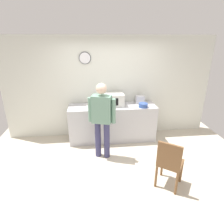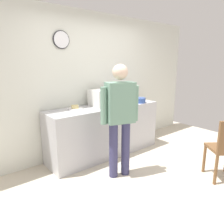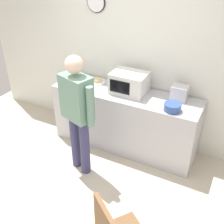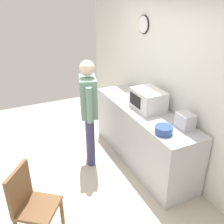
{
  "view_description": "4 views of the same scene",
  "coord_description": "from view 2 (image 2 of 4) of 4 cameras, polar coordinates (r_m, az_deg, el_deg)",
  "views": [
    {
      "loc": [
        -0.44,
        -3.22,
        2.51
      ],
      "look_at": [
        -0.0,
        0.88,
        0.9
      ],
      "focal_mm": 30.21,
      "sensor_mm": 36.0,
      "label": 1
    },
    {
      "loc": [
        -2.23,
        -1.81,
        1.71
      ],
      "look_at": [
        -0.09,
        0.83,
        0.91
      ],
      "focal_mm": 33.89,
      "sensor_mm": 36.0,
      "label": 2
    },
    {
      "loc": [
        1.49,
        -2.0,
        2.74
      ],
      "look_at": [
        -0.01,
        0.9,
        0.76
      ],
      "focal_mm": 43.91,
      "sensor_mm": 36.0,
      "label": 3
    },
    {
      "loc": [
        3.0,
        -0.71,
        2.55
      ],
      "look_at": [
        -0.15,
        0.77,
        0.88
      ],
      "focal_mm": 40.49,
      "sensor_mm": 36.0,
      "label": 4
    }
  ],
  "objects": [
    {
      "name": "ground_plane",
      "position": [
        3.34,
        10.83,
        -17.78
      ],
      "size": [
        6.0,
        6.0,
        0.0
      ],
      "primitive_type": "plane",
      "color": "beige"
    },
    {
      "name": "spoon_utensil",
      "position": [
        3.59,
        -15.34,
        0.31
      ],
      "size": [
        0.17,
        0.03,
        0.01
      ],
      "primitive_type": "cube",
      "rotation": [
        0.0,
        0.0,
        0.09
      ],
      "color": "silver",
      "rests_on": "kitchen_counter"
    },
    {
      "name": "kitchen_counter",
      "position": [
        3.98,
        -1.97,
        -4.95
      ],
      "size": [
        2.2,
        0.62,
        0.93
      ],
      "primitive_type": "cube",
      "color": "#B7B7BC",
      "rests_on": "ground_plane"
    },
    {
      "name": "sandwich_plate",
      "position": [
        3.67,
        -9.95,
        1.11
      ],
      "size": [
        0.26,
        0.26,
        0.07
      ],
      "color": "white",
      "rests_on": "kitchen_counter"
    },
    {
      "name": "toaster",
      "position": [
        4.44,
        4.31,
        4.41
      ],
      "size": [
        0.22,
        0.18,
        0.2
      ],
      "primitive_type": "cube",
      "color": "silver",
      "rests_on": "kitchen_counter"
    },
    {
      "name": "back_wall",
      "position": [
        4.09,
        -5.8,
        7.48
      ],
      "size": [
        5.4,
        0.13,
        2.6
      ],
      "color": "silver",
      "rests_on": "ground_plane"
    },
    {
      "name": "fork_utensil",
      "position": [
        3.59,
        -5.34,
        0.74
      ],
      "size": [
        0.15,
        0.12,
        0.01
      ],
      "primitive_type": "cube",
      "rotation": [
        0.0,
        0.0,
        0.62
      ],
      "color": "silver",
      "rests_on": "kitchen_counter"
    },
    {
      "name": "microwave",
      "position": [
        3.89,
        -2.03,
        3.94
      ],
      "size": [
        0.5,
        0.39,
        0.3
      ],
      "color": "silver",
      "rests_on": "kitchen_counter"
    },
    {
      "name": "person_standing",
      "position": [
        3.07,
        2.13,
        -0.32
      ],
      "size": [
        0.57,
        0.35,
        1.69
      ],
      "color": "#36355D",
      "rests_on": "ground_plane"
    },
    {
      "name": "salad_bowl",
      "position": [
        4.22,
        7.52,
        3.17
      ],
      "size": [
        0.22,
        0.22,
        0.1
      ],
      "primitive_type": "cylinder",
      "color": "#33519E",
      "rests_on": "kitchen_counter"
    }
  ]
}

